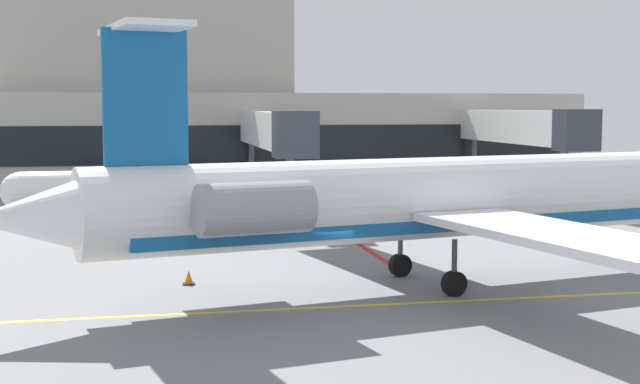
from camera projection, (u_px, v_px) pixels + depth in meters
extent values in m
cube|color=slate|center=(313.00, 299.00, 31.02)|extent=(120.00, 120.00, 0.10)
cube|color=yellow|center=(322.00, 307.00, 29.51)|extent=(108.00, 0.24, 0.01)
cube|color=red|center=(374.00, 254.00, 40.22)|extent=(0.30, 8.00, 0.01)
cube|color=#B7B2A8|center=(170.00, 140.00, 74.19)|extent=(70.29, 10.74, 7.79)
cube|color=#A8A49A|center=(144.00, 30.00, 75.50)|extent=(24.91, 7.52, 10.99)
cube|color=black|center=(172.00, 145.00, 68.92)|extent=(67.48, 0.12, 3.07)
cube|color=silver|center=(512.00, 126.00, 64.99)|extent=(1.40, 17.89, 2.40)
cube|color=#2D333D|center=(577.00, 130.00, 55.39)|extent=(2.40, 2.00, 2.64)
cylinder|color=#4C4C51|center=(474.00, 163.00, 72.57)|extent=(0.44, 0.44, 4.02)
cylinder|color=#4C4C51|center=(563.00, 179.00, 57.37)|extent=(0.44, 0.44, 4.02)
cube|color=silver|center=(267.00, 129.00, 60.02)|extent=(1.40, 20.55, 2.40)
cube|color=#2D333D|center=(295.00, 134.00, 49.12)|extent=(2.40, 2.00, 2.64)
cylinder|color=#4C4C51|center=(252.00, 167.00, 68.89)|extent=(0.44, 0.44, 3.96)
cylinder|color=#4C4C51|center=(290.00, 188.00, 51.09)|extent=(0.44, 0.44, 3.96)
cylinder|color=white|center=(459.00, 196.00, 33.34)|extent=(28.37, 8.99, 3.04)
cube|color=#145999|center=(459.00, 218.00, 33.42)|extent=(25.53, 8.09, 0.55)
cone|color=white|center=(31.00, 217.00, 27.09)|extent=(4.40, 3.36, 2.58)
cube|color=white|center=(354.00, 193.00, 39.25)|extent=(5.81, 11.31, 0.28)
cube|color=white|center=(553.00, 234.00, 26.66)|extent=(5.81, 11.31, 0.28)
cylinder|color=gray|center=(210.00, 194.00, 31.85)|extent=(3.91, 2.40, 1.67)
cylinder|color=gray|center=(254.00, 208.00, 27.49)|extent=(3.91, 2.40, 1.67)
cube|color=#145999|center=(145.00, 97.00, 28.19)|extent=(2.72, 0.81, 4.38)
cube|color=white|center=(144.00, 28.00, 27.97)|extent=(3.11, 5.20, 0.20)
cylinder|color=#3F3F44|center=(400.00, 243.00, 34.76)|extent=(0.20, 0.20, 1.36)
cylinder|color=black|center=(400.00, 265.00, 34.85)|extent=(0.95, 0.53, 0.90)
cylinder|color=#3F3F44|center=(454.00, 258.00, 31.16)|extent=(0.20, 0.20, 1.36)
cylinder|color=black|center=(454.00, 284.00, 31.25)|extent=(0.95, 0.53, 0.90)
cube|color=#1E4CB2|center=(332.00, 217.00, 48.12)|extent=(3.29, 3.81, 0.62)
cube|color=#1A4197|center=(344.00, 201.00, 47.34)|extent=(2.10, 1.99, 1.29)
cylinder|color=black|center=(359.00, 224.00, 47.91)|extent=(0.60, 0.74, 0.70)
cylinder|color=black|center=(334.00, 227.00, 46.68)|extent=(0.60, 0.74, 0.70)
cylinder|color=black|center=(329.00, 219.00, 49.62)|extent=(0.60, 0.74, 0.70)
cylinder|color=black|center=(305.00, 222.00, 48.39)|extent=(0.60, 0.74, 0.70)
cube|color=silver|center=(179.00, 203.00, 55.88)|extent=(2.98, 3.20, 0.47)
cube|color=#B8B1A9|center=(187.00, 190.00, 56.52)|extent=(1.77, 1.74, 1.06)
cylinder|color=black|center=(180.00, 204.00, 57.14)|extent=(0.66, 0.72, 0.70)
cylinder|color=black|center=(198.00, 206.00, 56.46)|extent=(0.66, 0.72, 0.70)
cylinder|color=black|center=(160.00, 208.00, 55.33)|extent=(0.66, 0.72, 0.70)
cylinder|color=black|center=(179.00, 209.00, 54.66)|extent=(0.66, 0.72, 0.70)
cylinder|color=white|center=(63.00, 190.00, 54.29)|extent=(5.25, 2.70, 2.39)
sphere|color=white|center=(106.00, 189.00, 54.95)|extent=(2.34, 2.34, 2.34)
sphere|color=white|center=(20.00, 191.00, 53.63)|extent=(2.34, 2.34, 2.34)
cube|color=#59595B|center=(38.00, 213.00, 54.12)|extent=(0.60, 2.15, 0.35)
cube|color=#59595B|center=(89.00, 212.00, 54.73)|extent=(0.60, 2.15, 0.35)
cone|color=orange|center=(189.00, 277.00, 33.30)|extent=(0.36, 0.36, 0.55)
cube|color=black|center=(189.00, 284.00, 33.32)|extent=(0.47, 0.47, 0.04)
cone|color=orange|center=(549.00, 235.00, 44.34)|extent=(0.36, 0.36, 0.55)
cube|color=black|center=(548.00, 239.00, 44.36)|extent=(0.47, 0.47, 0.04)
cone|color=orange|center=(613.00, 256.00, 38.12)|extent=(0.36, 0.36, 0.55)
cube|color=black|center=(612.00, 261.00, 38.14)|extent=(0.47, 0.47, 0.04)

